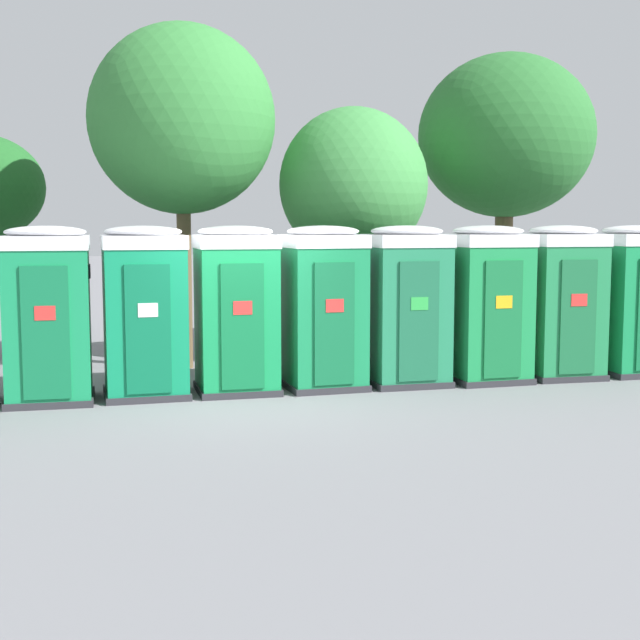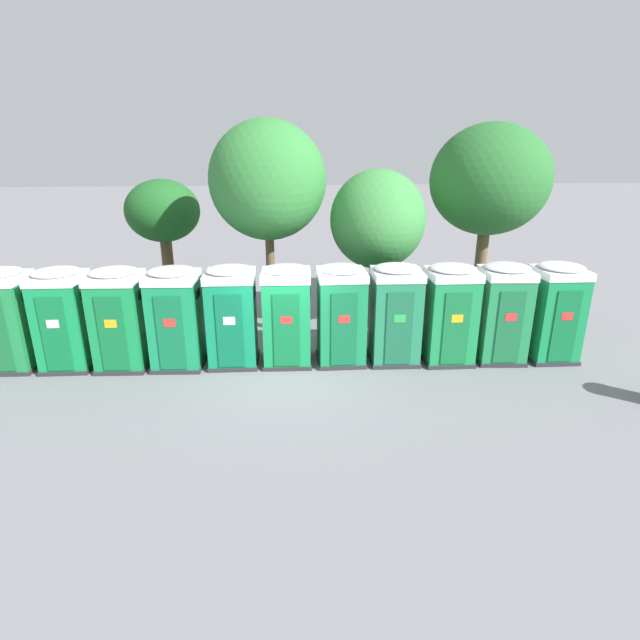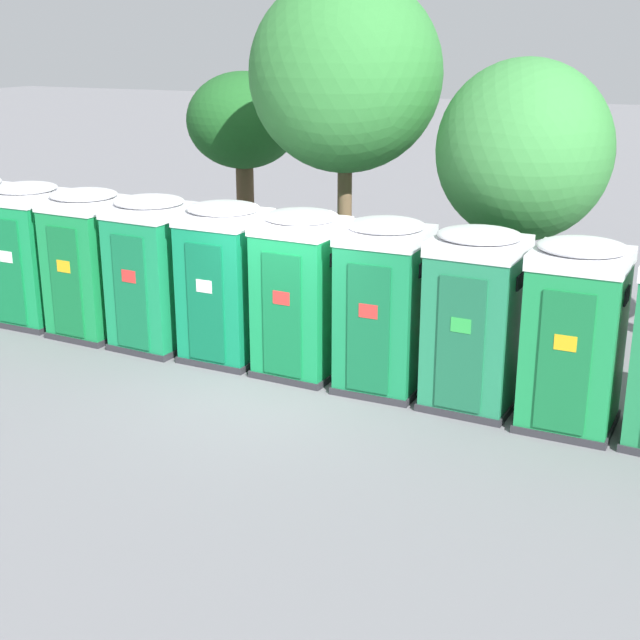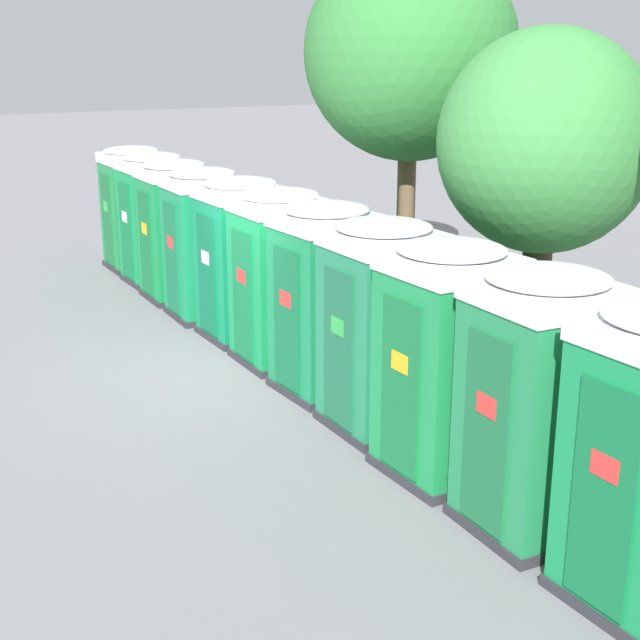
{
  "view_description": "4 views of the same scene",
  "coord_description": "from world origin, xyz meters",
  "px_view_note": "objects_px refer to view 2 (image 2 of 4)",
  "views": [
    {
      "loc": [
        -2.71,
        -12.63,
        2.57
      ],
      "look_at": [
        1.33,
        0.51,
        1.08
      ],
      "focal_mm": 50.0,
      "sensor_mm": 36.0,
      "label": 1
    },
    {
      "loc": [
        -0.18,
        -11.24,
        5.31
      ],
      "look_at": [
        0.85,
        0.53,
        1.15
      ],
      "focal_mm": 28.0,
      "sensor_mm": 36.0,
      "label": 2
    },
    {
      "loc": [
        5.79,
        -10.97,
        5.01
      ],
      "look_at": [
        0.37,
        0.55,
        0.91
      ],
      "focal_mm": 50.0,
      "sensor_mm": 36.0,
      "label": 3
    },
    {
      "loc": [
        10.96,
        -5.32,
        4.33
      ],
      "look_at": [
        1.32,
        0.51,
        0.97
      ],
      "focal_mm": 50.0,
      "sensor_mm": 36.0,
      "label": 4
    }
  ],
  "objects_px": {
    "portapotty_8": "(449,313)",
    "street_tree_0": "(268,181)",
    "portapotty_6": "(341,314)",
    "street_tree_2": "(378,221)",
    "portapotty_0": "(7,319)",
    "portapotty_5": "(287,315)",
    "portapotty_2": "(120,318)",
    "portapotty_3": "(176,317)",
    "portapotty_9": "(502,312)",
    "street_tree_3": "(163,213)",
    "portapotty_10": "(555,311)",
    "portapotty_1": "(64,318)",
    "street_tree_1": "(489,181)",
    "portapotty_4": "(232,316)",
    "portapotty_7": "(395,313)"
  },
  "relations": [
    {
      "from": "portapotty_1",
      "to": "street_tree_1",
      "type": "relative_size",
      "value": 0.43
    },
    {
      "from": "portapotty_1",
      "to": "street_tree_2",
      "type": "relative_size",
      "value": 0.54
    },
    {
      "from": "portapotty_5",
      "to": "portapotty_6",
      "type": "xyz_separation_m",
      "value": [
        1.37,
        -0.06,
        0.0
      ]
    },
    {
      "from": "portapotty_10",
      "to": "street_tree_3",
      "type": "xyz_separation_m",
      "value": [
        -10.72,
        5.46,
        1.92
      ]
    },
    {
      "from": "portapotty_9",
      "to": "street_tree_0",
      "type": "bearing_deg",
      "value": 154.41
    },
    {
      "from": "portapotty_6",
      "to": "portapotty_7",
      "type": "height_order",
      "value": "same"
    },
    {
      "from": "portapotty_4",
      "to": "street_tree_1",
      "type": "distance_m",
      "value": 8.64
    },
    {
      "from": "portapotty_1",
      "to": "portapotty_10",
      "type": "xyz_separation_m",
      "value": [
        12.3,
        -0.54,
        0.0
      ]
    },
    {
      "from": "portapotty_2",
      "to": "portapotty_8",
      "type": "xyz_separation_m",
      "value": [
        8.2,
        -0.35,
        -0.0
      ]
    },
    {
      "from": "street_tree_3",
      "to": "portapotty_3",
      "type": "bearing_deg",
      "value": -77.17
    },
    {
      "from": "portapotty_6",
      "to": "street_tree_2",
      "type": "relative_size",
      "value": 0.54
    },
    {
      "from": "portapotty_5",
      "to": "portapotty_6",
      "type": "distance_m",
      "value": 1.37
    },
    {
      "from": "portapotty_5",
      "to": "portapotty_10",
      "type": "distance_m",
      "value": 6.84
    },
    {
      "from": "portapotty_6",
      "to": "street_tree_0",
      "type": "relative_size",
      "value": 0.42
    },
    {
      "from": "portapotty_6",
      "to": "street_tree_3",
      "type": "xyz_separation_m",
      "value": [
        -5.26,
        5.19,
        1.92
      ]
    },
    {
      "from": "portapotty_8",
      "to": "street_tree_0",
      "type": "relative_size",
      "value": 0.42
    },
    {
      "from": "street_tree_3",
      "to": "street_tree_0",
      "type": "bearing_deg",
      "value": -36.63
    },
    {
      "from": "portapotty_1",
      "to": "portapotty_6",
      "type": "distance_m",
      "value": 6.84
    },
    {
      "from": "portapotty_4",
      "to": "portapotty_5",
      "type": "height_order",
      "value": "same"
    },
    {
      "from": "portapotty_0",
      "to": "portapotty_2",
      "type": "relative_size",
      "value": 1.0
    },
    {
      "from": "portapotty_0",
      "to": "portapotty_3",
      "type": "relative_size",
      "value": 1.0
    },
    {
      "from": "street_tree_2",
      "to": "street_tree_3",
      "type": "distance_m",
      "value": 7.15
    },
    {
      "from": "street_tree_0",
      "to": "portapotty_2",
      "type": "bearing_deg",
      "value": -146.74
    },
    {
      "from": "portapotty_4",
      "to": "portapotty_6",
      "type": "distance_m",
      "value": 2.74
    },
    {
      "from": "portapotty_6",
      "to": "portapotty_8",
      "type": "xyz_separation_m",
      "value": [
        2.73,
        -0.19,
        -0.0
      ]
    },
    {
      "from": "street_tree_0",
      "to": "street_tree_3",
      "type": "relative_size",
      "value": 1.41
    },
    {
      "from": "portapotty_6",
      "to": "street_tree_2",
      "type": "distance_m",
      "value": 3.39
    },
    {
      "from": "portapotty_2",
      "to": "portapotty_6",
      "type": "bearing_deg",
      "value": -1.71
    },
    {
      "from": "portapotty_5",
      "to": "portapotty_8",
      "type": "xyz_separation_m",
      "value": [
        4.1,
        -0.25,
        -0.0
      ]
    },
    {
      "from": "portapotty_6",
      "to": "portapotty_2",
      "type": "bearing_deg",
      "value": 178.29
    },
    {
      "from": "portapotty_5",
      "to": "street_tree_2",
      "type": "height_order",
      "value": "street_tree_2"
    },
    {
      "from": "portapotty_9",
      "to": "street_tree_1",
      "type": "height_order",
      "value": "street_tree_1"
    },
    {
      "from": "portapotty_6",
      "to": "street_tree_2",
      "type": "xyz_separation_m",
      "value": [
        1.33,
        2.42,
        1.97
      ]
    },
    {
      "from": "portapotty_3",
      "to": "portapotty_5",
      "type": "relative_size",
      "value": 1.0
    },
    {
      "from": "portapotty_6",
      "to": "portapotty_10",
      "type": "xyz_separation_m",
      "value": [
        5.46,
        -0.27,
        0.0
      ]
    },
    {
      "from": "portapotty_9",
      "to": "portapotty_10",
      "type": "bearing_deg",
      "value": -2.29
    },
    {
      "from": "portapotty_0",
      "to": "portapotty_3",
      "type": "xyz_separation_m",
      "value": [
        4.1,
        -0.24,
        -0.0
      ]
    },
    {
      "from": "street_tree_0",
      "to": "street_tree_3",
      "type": "bearing_deg",
      "value": 143.37
    },
    {
      "from": "portapotty_6",
      "to": "portapotty_8",
      "type": "bearing_deg",
      "value": -3.99
    },
    {
      "from": "portapotty_0",
      "to": "portapotty_6",
      "type": "bearing_deg",
      "value": -2.43
    },
    {
      "from": "portapotty_3",
      "to": "street_tree_1",
      "type": "xyz_separation_m",
      "value": [
        8.91,
        2.98,
        3.01
      ]
    },
    {
      "from": "portapotty_6",
      "to": "portapotty_8",
      "type": "height_order",
      "value": "same"
    },
    {
      "from": "portapotty_7",
      "to": "portapotty_2",
      "type": "bearing_deg",
      "value": 178.07
    },
    {
      "from": "portapotty_1",
      "to": "portapotty_5",
      "type": "relative_size",
      "value": 1.0
    },
    {
      "from": "portapotty_6",
      "to": "portapotty_10",
      "type": "height_order",
      "value": "same"
    },
    {
      "from": "portapotty_5",
      "to": "portapotty_8",
      "type": "distance_m",
      "value": 4.1
    },
    {
      "from": "portapotty_1",
      "to": "street_tree_1",
      "type": "distance_m",
      "value": 12.34
    },
    {
      "from": "portapotty_3",
      "to": "street_tree_3",
      "type": "xyz_separation_m",
      "value": [
        -1.16,
        5.08,
        1.92
      ]
    },
    {
      "from": "portapotty_9",
      "to": "street_tree_3",
      "type": "relative_size",
      "value": 0.59
    },
    {
      "from": "portapotty_0",
      "to": "portapotty_5",
      "type": "relative_size",
      "value": 1.0
    }
  ]
}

